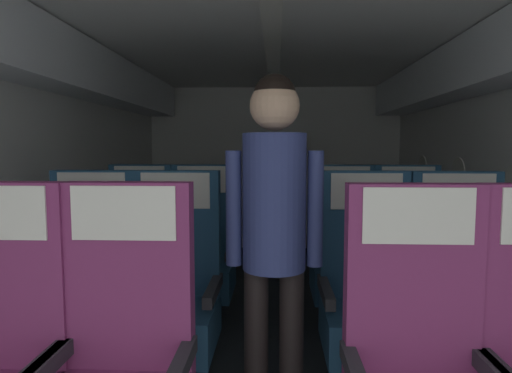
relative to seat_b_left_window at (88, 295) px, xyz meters
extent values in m
cube|color=#23282D|center=(1.01, 0.57, -0.50)|extent=(3.45, 5.78, 0.02)
cube|color=silver|center=(-0.62, 0.57, 0.56)|extent=(0.08, 5.38, 2.10)
cube|color=silver|center=(1.01, 0.57, 1.61)|extent=(3.33, 5.38, 0.06)
cube|color=silver|center=(1.01, 3.28, 0.56)|extent=(3.33, 0.06, 2.10)
cube|color=silver|center=(-0.41, 0.57, 1.39)|extent=(0.33, 5.16, 0.36)
cube|color=silver|center=(2.43, 0.57, 1.39)|extent=(0.33, 5.16, 0.36)
cube|color=white|center=(1.01, 0.57, 1.57)|extent=(0.12, 4.84, 0.02)
cylinder|color=white|center=(2.59, 1.46, 0.60)|extent=(0.01, 0.26, 0.26)
cylinder|color=white|center=(2.59, 2.36, 0.60)|extent=(0.01, 0.26, 0.26)
cube|color=#7A2D60|center=(0.01, -0.71, 0.33)|extent=(0.48, 0.09, 0.71)
cube|color=#28282D|center=(0.24, -0.91, 0.06)|extent=(0.05, 0.42, 0.06)
cube|color=#7A2D60|center=(0.48, -0.69, 0.33)|extent=(0.48, 0.09, 0.71)
cube|color=#28282D|center=(0.71, -0.90, 0.06)|extent=(0.05, 0.42, 0.06)
cube|color=#28282D|center=(0.25, -0.90, 0.06)|extent=(0.05, 0.42, 0.06)
cube|color=silver|center=(0.48, -0.74, 0.57)|extent=(0.39, 0.01, 0.20)
cube|color=#7A2D60|center=(1.54, -0.71, 0.33)|extent=(0.48, 0.09, 0.71)
cube|color=silver|center=(1.54, -0.76, 0.57)|extent=(0.39, 0.01, 0.20)
cube|color=#38383D|center=(0.00, -0.07, -0.37)|extent=(0.17, 0.18, 0.23)
cube|color=navy|center=(0.00, -0.07, -0.14)|extent=(0.48, 0.50, 0.23)
cube|color=navy|center=(0.00, 0.14, 0.33)|extent=(0.48, 0.09, 0.71)
cube|color=#28282D|center=(0.23, -0.07, 0.06)|extent=(0.05, 0.42, 0.06)
cube|color=#28282D|center=(-0.23, -0.07, 0.06)|extent=(0.05, 0.42, 0.06)
cube|color=silver|center=(0.00, 0.09, 0.57)|extent=(0.39, 0.01, 0.20)
cube|color=#38383D|center=(0.48, -0.07, -0.37)|extent=(0.17, 0.18, 0.23)
cube|color=navy|center=(0.48, -0.07, -0.14)|extent=(0.48, 0.50, 0.23)
cube|color=navy|center=(0.48, 0.14, 0.33)|extent=(0.48, 0.09, 0.71)
cube|color=#28282D|center=(0.71, -0.07, 0.06)|extent=(0.05, 0.42, 0.06)
cube|color=#28282D|center=(0.25, -0.07, 0.06)|extent=(0.05, 0.42, 0.06)
cube|color=silver|center=(0.48, 0.09, 0.57)|extent=(0.39, 0.01, 0.20)
cube|color=navy|center=(2.02, -0.07, -0.14)|extent=(0.48, 0.50, 0.23)
cube|color=navy|center=(2.02, 0.13, 0.33)|extent=(0.48, 0.09, 0.71)
cube|color=#28282D|center=(1.79, -0.07, 0.06)|extent=(0.05, 0.42, 0.06)
cube|color=silver|center=(2.02, 0.08, 0.57)|extent=(0.39, 0.01, 0.20)
cube|color=#38383D|center=(1.53, -0.06, -0.37)|extent=(0.17, 0.18, 0.23)
cube|color=navy|center=(1.53, -0.06, -0.14)|extent=(0.48, 0.50, 0.23)
cube|color=navy|center=(1.53, 0.14, 0.33)|extent=(0.48, 0.09, 0.71)
cube|color=#28282D|center=(1.76, -0.06, 0.06)|extent=(0.05, 0.42, 0.06)
cube|color=#28282D|center=(1.30, -0.06, 0.06)|extent=(0.05, 0.42, 0.06)
cube|color=silver|center=(1.53, 0.09, 0.57)|extent=(0.39, 0.01, 0.20)
cube|color=#38383D|center=(0.00, 0.79, -0.37)|extent=(0.17, 0.18, 0.23)
cube|color=navy|center=(0.00, 0.79, -0.14)|extent=(0.48, 0.50, 0.23)
cube|color=navy|center=(0.00, 1.00, 0.33)|extent=(0.48, 0.09, 0.71)
cube|color=#28282D|center=(0.23, 0.79, 0.06)|extent=(0.05, 0.42, 0.06)
cube|color=#28282D|center=(-0.23, 0.79, 0.06)|extent=(0.05, 0.42, 0.06)
cube|color=silver|center=(0.00, 0.95, 0.57)|extent=(0.39, 0.01, 0.20)
cube|color=#38383D|center=(0.48, 0.79, -0.37)|extent=(0.17, 0.18, 0.23)
cube|color=navy|center=(0.48, 0.79, -0.14)|extent=(0.48, 0.50, 0.23)
cube|color=navy|center=(0.48, 1.00, 0.33)|extent=(0.48, 0.09, 0.71)
cube|color=#28282D|center=(0.71, 0.79, 0.06)|extent=(0.05, 0.42, 0.06)
cube|color=#28282D|center=(0.25, 0.79, 0.06)|extent=(0.05, 0.42, 0.06)
cube|color=silver|center=(0.48, 0.95, 0.57)|extent=(0.39, 0.01, 0.20)
cube|color=#38383D|center=(2.01, 0.79, -0.37)|extent=(0.17, 0.18, 0.23)
cube|color=navy|center=(2.01, 0.79, -0.14)|extent=(0.48, 0.50, 0.23)
cube|color=navy|center=(2.01, 0.99, 0.33)|extent=(0.48, 0.09, 0.71)
cube|color=#28282D|center=(2.25, 0.79, 0.06)|extent=(0.05, 0.42, 0.06)
cube|color=#28282D|center=(1.78, 0.79, 0.06)|extent=(0.05, 0.42, 0.06)
cube|color=silver|center=(2.01, 0.95, 0.57)|extent=(0.39, 0.01, 0.20)
cube|color=#38383D|center=(1.54, 0.80, -0.37)|extent=(0.17, 0.18, 0.23)
cube|color=navy|center=(1.54, 0.80, -0.14)|extent=(0.48, 0.50, 0.23)
cube|color=navy|center=(1.54, 1.01, 0.33)|extent=(0.48, 0.09, 0.71)
cube|color=#28282D|center=(1.78, 0.80, 0.06)|extent=(0.05, 0.42, 0.06)
cube|color=#28282D|center=(1.31, 0.80, 0.06)|extent=(0.05, 0.42, 0.06)
cube|color=silver|center=(1.54, 0.96, 0.57)|extent=(0.39, 0.01, 0.20)
cylinder|color=black|center=(0.95, -0.39, -0.11)|extent=(0.11, 0.11, 0.77)
cylinder|color=black|center=(1.11, -0.39, -0.11)|extent=(0.11, 0.11, 0.77)
cylinder|color=navy|center=(1.03, -0.39, 0.58)|extent=(0.28, 0.28, 0.60)
cylinder|color=navy|center=(0.85, -0.39, 0.55)|extent=(0.07, 0.07, 0.51)
cylinder|color=navy|center=(1.21, -0.39, 0.55)|extent=(0.07, 0.07, 0.51)
sphere|color=tan|center=(1.03, -0.39, 0.99)|extent=(0.22, 0.22, 0.22)
sphere|color=black|center=(1.03, -0.39, 1.04)|extent=(0.18, 0.18, 0.18)
camera|label=1|loc=(1.04, -2.26, 0.81)|focal=30.04mm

